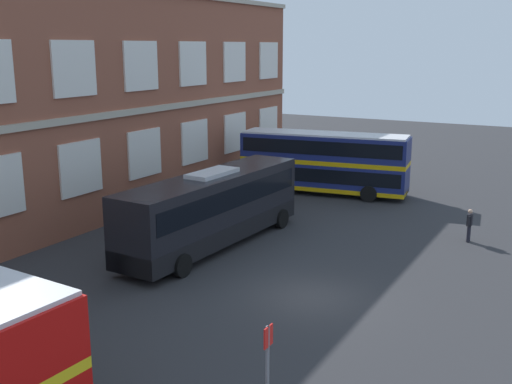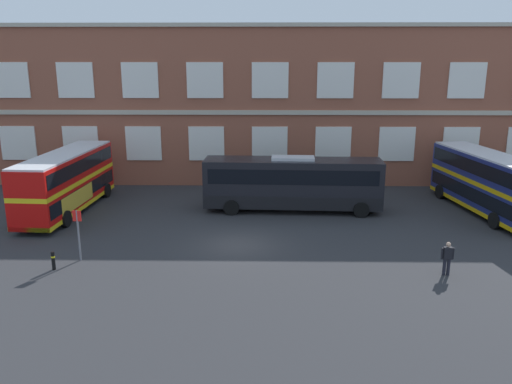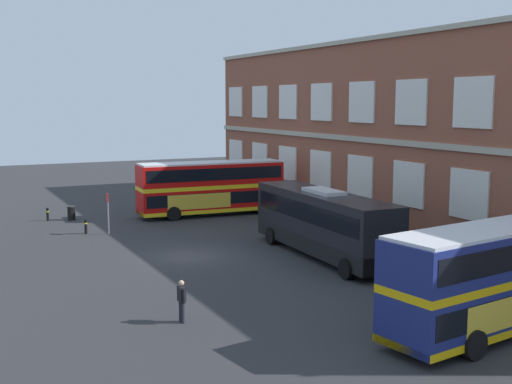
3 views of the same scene
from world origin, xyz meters
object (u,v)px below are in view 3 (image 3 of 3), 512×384
object	(u,v)px
safety_bollard_east	(86,226)
touring_coach	(323,223)
double_decker_middle	(504,275)
bus_stand_flag	(108,210)
waiting_passenger	(182,299)
double_decker_near	(211,187)
station_litter_bin	(71,213)
safety_bollard_west	(48,214)

from	to	relation	value
safety_bollard_east	touring_coach	bearing A→B (deg)	40.10
double_decker_middle	bus_stand_flag	xyz separation A→B (m)	(-24.65, -8.95, -0.51)
waiting_passenger	double_decker_near	bearing A→B (deg)	154.89
double_decker_near	touring_coach	bearing A→B (deg)	1.39
safety_bollard_east	double_decker_near	bearing A→B (deg)	106.38
station_litter_bin	double_decker_near	bearing A→B (deg)	75.75
bus_stand_flag	waiting_passenger	bearing A→B (deg)	-5.08
double_decker_near	bus_stand_flag	distance (m)	9.64
bus_stand_flag	safety_bollard_west	size ratio (longest dim) A/B	2.84
touring_coach	waiting_passenger	xyz separation A→B (m)	(6.92, -10.84, -0.98)
bus_stand_flag	safety_bollard_west	bearing A→B (deg)	-158.03
double_decker_near	touring_coach	xyz separation A→B (m)	(15.40, 0.37, -0.24)
station_litter_bin	safety_bollard_east	world-z (taller)	station_litter_bin
safety_bollard_west	double_decker_middle	bearing A→B (deg)	20.39
bus_stand_flag	safety_bollard_west	distance (m)	7.47
double_decker_near	double_decker_middle	xyz separation A→B (m)	(28.51, 0.13, 0.00)
touring_coach	safety_bollard_east	xyz separation A→B (m)	(-12.43, -10.47, -1.42)
waiting_passenger	safety_bollard_west	distance (m)	25.33
waiting_passenger	bus_stand_flag	xyz separation A→B (m)	(-18.45, 1.64, 0.70)
double_decker_near	bus_stand_flag	xyz separation A→B (m)	(3.86, -8.82, -0.51)
double_decker_near	bus_stand_flag	size ratio (longest dim) A/B	4.12
waiting_passenger	safety_bollard_west	bearing A→B (deg)	-177.47
station_litter_bin	safety_bollard_west	distance (m)	1.67
bus_stand_flag	safety_bollard_west	world-z (taller)	bus_stand_flag
double_decker_middle	safety_bollard_west	size ratio (longest dim) A/B	11.85
touring_coach	bus_stand_flag	distance (m)	14.75
touring_coach	bus_stand_flag	bearing A→B (deg)	-141.44
double_decker_near	station_litter_bin	distance (m)	10.42
bus_stand_flag	safety_bollard_east	world-z (taller)	bus_stand_flag
bus_stand_flag	double_decker_middle	bearing A→B (deg)	19.95
station_litter_bin	safety_bollard_west	xyz separation A→B (m)	(-0.45, -1.61, -0.03)
bus_stand_flag	station_litter_bin	world-z (taller)	bus_stand_flag
waiting_passenger	station_litter_bin	bearing A→B (deg)	178.87
double_decker_middle	waiting_passenger	distance (m)	12.33
safety_bollard_west	safety_bollard_east	size ratio (longest dim) A/B	1.00
double_decker_near	waiting_passenger	xyz separation A→B (m)	(22.32, -10.46, -1.22)
waiting_passenger	bus_stand_flag	size ratio (longest dim) A/B	0.63
double_decker_near	touring_coach	distance (m)	15.41
safety_bollard_west	bus_stand_flag	bearing A→B (deg)	21.97
double_decker_near	bus_stand_flag	bearing A→B (deg)	-66.34
double_decker_near	double_decker_middle	world-z (taller)	same
station_litter_bin	safety_bollard_east	xyz separation A→B (m)	(5.50, -0.12, -0.03)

